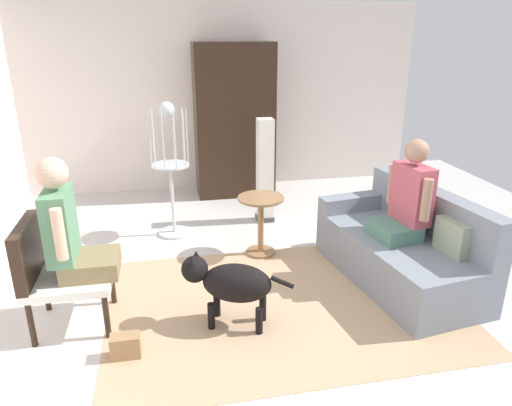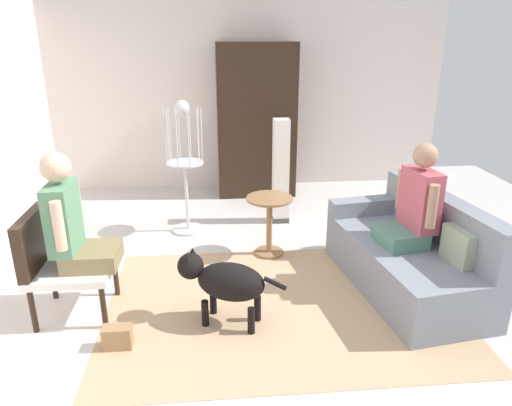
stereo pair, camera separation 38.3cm
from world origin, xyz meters
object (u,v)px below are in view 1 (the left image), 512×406
couch (402,249)px  armoire_cabinet (234,121)px  dog (230,282)px  handbag (126,346)px  round_end_table (261,218)px  bird_cage_stand (171,170)px  column_lamp (265,172)px  person_on_armchair (69,230)px  person_on_couch (407,199)px  armchair (52,268)px

couch → armoire_cabinet: bearing=111.8°
dog → handbag: bearing=-162.5°
round_end_table → bird_cage_stand: (-0.85, 0.68, 0.37)m
round_end_table → bird_cage_stand: bearing=141.4°
dog → bird_cage_stand: (-0.37, 1.85, 0.39)m
dog → bird_cage_stand: bird_cage_stand is taller
column_lamp → person_on_armchair: bearing=-136.2°
dog → column_lamp: 2.19m
dog → round_end_table: bearing=67.5°
dog → bird_cage_stand: 1.93m
person_on_couch → handbag: bearing=-165.3°
couch → person_on_couch: person_on_couch is taller
column_lamp → armoire_cabinet: armoire_cabinet is taller
round_end_table → person_on_couch: bearing=-34.7°
person_on_armchair → armoire_cabinet: 3.38m
dog → armchair: bearing=169.0°
person_on_armchair → person_on_couch: bearing=2.7°
couch → column_lamp: 1.91m
person_on_armchair → column_lamp: size_ratio=0.74×
round_end_table → handbag: 1.93m
person_on_armchair → column_lamp: person_on_armchair is taller
person_on_couch → round_end_table: (-1.13, 0.79, -0.41)m
armoire_cabinet → handbag: size_ratio=9.91×
round_end_table → column_lamp: (0.24, 0.88, 0.22)m
couch → armchair: (-2.96, -0.15, 0.20)m
armchair → bird_cage_stand: size_ratio=0.59×
person_on_armchair → column_lamp: (1.88, 1.80, -0.18)m
armchair → handbag: armchair is taller
person_on_couch → handbag: (-2.41, -0.63, -0.71)m
column_lamp → armoire_cabinet: 1.20m
person_on_couch → handbag: person_on_couch is taller
bird_cage_stand → handbag: bearing=-101.3°
armchair → column_lamp: size_ratio=0.70×
couch → column_lamp: bearing=119.2°
handbag → dog: bearing=17.5°
dog → column_lamp: column_lamp is taller
armchair → person_on_couch: 2.95m
couch → handbag: 2.53m
couch → round_end_table: 1.39m
person_on_couch → armoire_cabinet: size_ratio=0.43×
column_lamp → round_end_table: bearing=-105.1°
person_on_couch → armoire_cabinet: (-1.08, 2.78, 0.22)m
person_on_couch → column_lamp: bearing=118.3°
person_on_armchair → armoire_cabinet: bearing=59.9°
round_end_table → dog: (-0.49, -1.17, -0.02)m
person_on_couch → column_lamp: person_on_couch is taller
round_end_table → armoire_cabinet: size_ratio=0.30×
person_on_couch → person_on_armchair: size_ratio=0.96×
couch → round_end_table: bearing=146.5°
dog → handbag: size_ratio=4.01×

